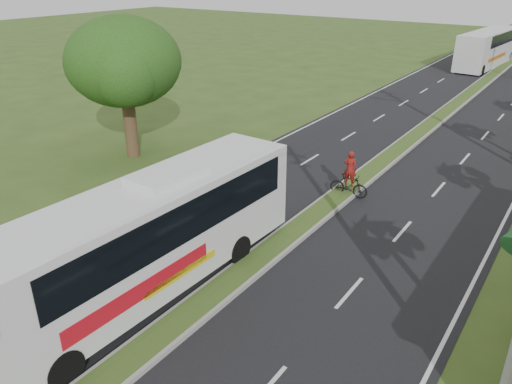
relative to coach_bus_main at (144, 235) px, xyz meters
The scene contains 8 objects.
ground 3.13m from the coach_bus_main, 34.98° to the right, with size 180.00×180.00×0.00m, color #344D1C.
road_asphalt 18.92m from the coach_bus_main, 84.36° to the left, with size 14.00×160.00×0.02m, color black.
median_strip 18.91m from the coach_bus_main, 84.36° to the left, with size 1.20×160.00×0.18m.
lane_edge_left 19.45m from the coach_bus_main, 104.54° to the left, with size 0.12×160.00×0.01m, color silver.
shade_tree 13.77m from the coach_bus_main, 139.64° to the left, with size 6.30×6.00×7.54m.
coach_bus_main is the anchor object (origin of this frame).
coach_bus_far 48.63m from the coach_bus_main, 89.94° to the left, with size 3.69×12.61×3.62m.
motorcyclist 10.85m from the coach_bus_main, 78.75° to the left, with size 1.83×0.68×2.22m.
Camera 1 is at (8.60, -7.80, 9.77)m, focal length 35.00 mm.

